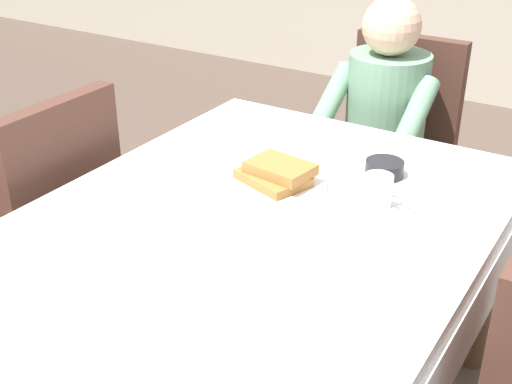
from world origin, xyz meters
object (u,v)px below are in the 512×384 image
(cup_coffee, at_px, (379,190))
(plate_breakfast, at_px, (276,183))
(fork_left_of_plate, at_px, (216,172))
(knife_right_of_plate, at_px, (335,205))
(bowl_butter, at_px, (384,168))
(chair_left_side, at_px, (48,215))
(breakfast_stack, at_px, (277,173))
(spoon_near_edge, at_px, (210,238))
(chair_diner, at_px, (394,140))
(diner_person, at_px, (382,120))
(syrup_pitcher, at_px, (215,141))
(dining_table_main, at_px, (251,251))

(cup_coffee, bearing_deg, plate_breakfast, -170.62)
(fork_left_of_plate, height_order, knife_right_of_plate, same)
(bowl_butter, bearing_deg, chair_left_side, -155.87)
(breakfast_stack, relative_size, spoon_near_edge, 1.47)
(chair_diner, bearing_deg, fork_left_of_plate, 80.09)
(diner_person, distance_m, cup_coffee, 0.83)
(breakfast_stack, bearing_deg, syrup_pitcher, 159.31)
(syrup_pitcher, distance_m, fork_left_of_plate, 0.15)
(spoon_near_edge, bearing_deg, dining_table_main, 65.52)
(bowl_butter, xyz_separation_m, knife_right_of_plate, (-0.04, -0.24, -0.02))
(breakfast_stack, distance_m, fork_left_of_plate, 0.20)
(dining_table_main, height_order, breakfast_stack, breakfast_stack)
(knife_right_of_plate, bearing_deg, cup_coffee, -57.59)
(chair_diner, relative_size, plate_breakfast, 3.32)
(dining_table_main, bearing_deg, spoon_near_edge, -107.36)
(fork_left_of_plate, bearing_deg, breakfast_stack, -85.07)
(cup_coffee, distance_m, bowl_butter, 0.18)
(diner_person, relative_size, bowl_butter, 10.18)
(bowl_butter, bearing_deg, plate_breakfast, -135.83)
(diner_person, relative_size, chair_left_side, 1.20)
(knife_right_of_plate, bearing_deg, chair_left_side, 98.01)
(cup_coffee, bearing_deg, diner_person, 111.50)
(diner_person, height_order, breakfast_stack, diner_person)
(dining_table_main, bearing_deg, breakfast_stack, 102.21)
(chair_left_side, height_order, knife_right_of_plate, chair_left_side)
(chair_diner, height_order, fork_left_of_plate, chair_diner)
(dining_table_main, xyz_separation_m, knife_right_of_plate, (0.14, 0.18, 0.09))
(syrup_pitcher, height_order, fork_left_of_plate, syrup_pitcher)
(chair_left_side, xyz_separation_m, syrup_pitcher, (0.45, 0.31, 0.25))
(chair_diner, bearing_deg, dining_table_main, 93.18)
(syrup_pitcher, bearing_deg, fork_left_of_plate, -53.96)
(fork_left_of_plate, bearing_deg, cup_coffee, -81.26)
(plate_breakfast, bearing_deg, bowl_butter, 44.17)
(breakfast_stack, relative_size, knife_right_of_plate, 1.10)
(plate_breakfast, xyz_separation_m, breakfast_stack, (0.00, -0.01, 0.03))
(breakfast_stack, bearing_deg, spoon_near_edge, -89.25)
(dining_table_main, bearing_deg, plate_breakfast, 102.89)
(syrup_pitcher, distance_m, knife_right_of_plate, 0.48)
(breakfast_stack, xyz_separation_m, spoon_near_edge, (0.00, -0.32, -0.04))
(chair_left_side, bearing_deg, bowl_butter, -65.87)
(fork_left_of_plate, bearing_deg, knife_right_of_plate, -89.29)
(cup_coffee, relative_size, bowl_butter, 1.03)
(breakfast_stack, bearing_deg, dining_table_main, -77.79)
(diner_person, distance_m, spoon_near_edge, 1.14)
(bowl_butter, distance_m, knife_right_of_plate, 0.24)
(chair_diner, bearing_deg, diner_person, 90.00)
(plate_breakfast, xyz_separation_m, cup_coffee, (0.28, 0.05, 0.03))
(diner_person, height_order, bowl_butter, diner_person)
(dining_table_main, bearing_deg, chair_diner, 93.18)
(plate_breakfast, xyz_separation_m, syrup_pitcher, (-0.28, 0.10, 0.03))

